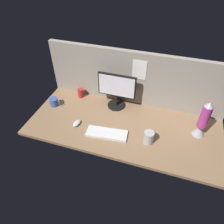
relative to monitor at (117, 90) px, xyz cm
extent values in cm
cube|color=#8C6B4C|center=(15.17, -25.10, -21.63)|extent=(180.00, 80.00, 3.00)
cube|color=gray|center=(15.17, 12.40, 8.27)|extent=(180.00, 5.00, 56.79)
cube|color=white|center=(19.08, 9.60, 20.20)|extent=(13.48, 0.40, 19.27)
cylinder|color=black|center=(0.00, -0.60, -19.23)|extent=(18.00, 18.00, 1.80)
cylinder|color=black|center=(0.00, -0.60, -12.83)|extent=(3.20, 3.20, 11.00)
cube|color=black|center=(0.00, 0.40, 4.73)|extent=(38.14, 2.40, 24.12)
cube|color=silver|center=(0.00, -1.00, 4.73)|extent=(35.74, 0.60, 21.72)
cube|color=silver|center=(3.66, -41.94, -19.13)|extent=(38.21, 17.03, 2.00)
ellipsoid|color=silver|center=(-27.47, -38.98, -18.43)|extent=(7.34, 10.50, 3.40)
cylinder|color=#38569E|center=(-62.34, -19.52, -15.85)|extent=(8.70, 8.70, 8.55)
torus|color=#38569E|center=(-57.19, -19.52, -15.42)|extent=(4.76, 1.00, 4.76)
cylinder|color=#B2B2B7|center=(40.81, -39.63, -14.30)|extent=(8.70, 8.70, 11.65)
cylinder|color=red|center=(-41.86, 3.04, -15.16)|extent=(6.47, 6.47, 9.92)
cone|color=#A5A5AD|center=(82.33, -16.62, -15.05)|extent=(11.16, 11.16, 10.14)
cylinder|color=#B2338C|center=(82.33, -16.62, 1.18)|extent=(8.12, 8.12, 22.32)
cone|color=#A5A5AD|center=(82.33, -16.62, 14.37)|extent=(7.30, 7.30, 4.06)
camera|label=1|loc=(47.34, -162.47, 118.88)|focal=33.27mm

